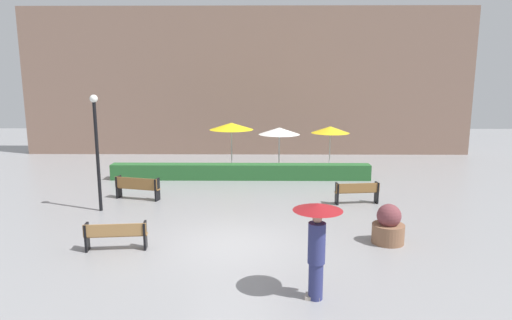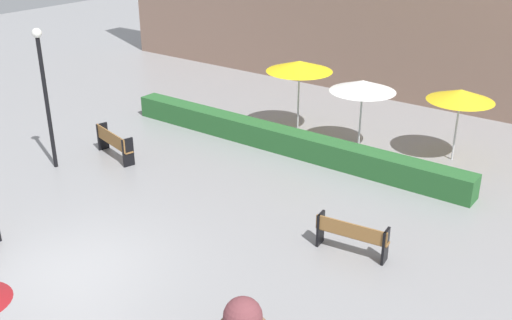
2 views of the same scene
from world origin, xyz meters
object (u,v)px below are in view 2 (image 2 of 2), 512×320
object	(u,v)px
patio_umbrella_yellow	(299,66)
bench_far_right	(352,235)
patio_umbrella_white	(363,86)
lamp_post	(44,86)
patio_umbrella_yellow_far	(461,95)
bench_far_left	(114,142)

from	to	relation	value
patio_umbrella_yellow	bench_far_right	bearing A→B (deg)	-48.17
patio_umbrella_white	patio_umbrella_yellow	bearing A→B (deg)	177.30
lamp_post	patio_umbrella_white	size ratio (longest dim) A/B	1.81
patio_umbrella_yellow	patio_umbrella_white	distance (m)	2.44
bench_far_right	patio_umbrella_yellow_far	size ratio (longest dim) A/B	0.76
bench_far_left	patio_umbrella_yellow_far	xyz separation A→B (m)	(8.61, 6.19, 1.57)
bench_far_right	lamp_post	bearing A→B (deg)	-174.09
lamp_post	patio_umbrella_yellow_far	xyz separation A→B (m)	(9.54, 7.72, -0.47)
patio_umbrella_yellow	bench_far_left	bearing A→B (deg)	-123.10
bench_far_left	patio_umbrella_white	bearing A→B (deg)	41.34
lamp_post	patio_umbrella_yellow	size ratio (longest dim) A/B	1.65
bench_far_left	lamp_post	xyz separation A→B (m)	(-0.93, -1.53, 2.03)
bench_far_right	patio_umbrella_white	bearing A→B (deg)	115.99
bench_far_right	patio_umbrella_white	distance (m)	6.56
patio_umbrella_yellow_far	patio_umbrella_white	bearing A→B (deg)	-159.49
bench_far_left	patio_umbrella_yellow_far	bearing A→B (deg)	35.71
patio_umbrella_yellow	patio_umbrella_yellow_far	world-z (taller)	patio_umbrella_yellow
bench_far_right	lamp_post	distance (m)	9.85
bench_far_left	patio_umbrella_white	size ratio (longest dim) A/B	0.80
patio_umbrella_white	bench_far_left	bearing A→B (deg)	-138.66
bench_far_left	bench_far_right	distance (m)	8.67
bench_far_left	lamp_post	world-z (taller)	lamp_post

